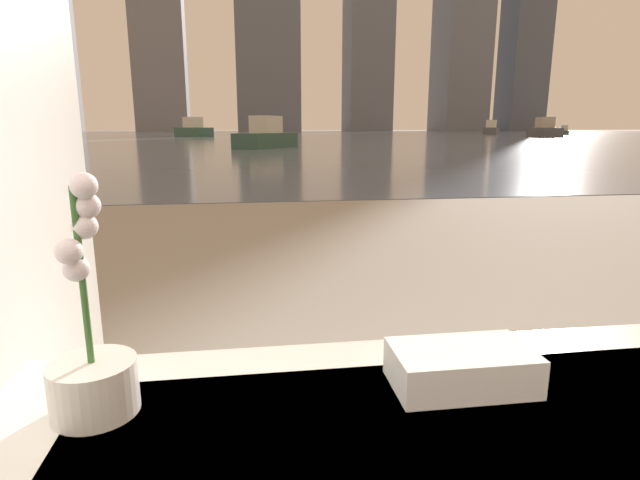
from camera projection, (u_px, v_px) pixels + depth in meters
potted_orchid at (92, 362)px, 0.90m from camera, size 0.16×0.16×0.44m
towel_stack at (461, 367)px, 1.01m from camera, size 0.28×0.16×0.08m
harbor_water at (251, 135)px, 60.11m from camera, size 180.00×110.00×0.01m
harbor_boat_0 at (193, 130)px, 52.62m from camera, size 4.49×5.50×2.01m
harbor_boat_1 at (544, 130)px, 51.34m from camera, size 2.87×5.57×1.99m
harbor_boat_2 at (564, 131)px, 64.65m from camera, size 2.71×3.34×1.22m
harbor_boat_3 at (491, 129)px, 69.87m from camera, size 4.18×5.39×1.95m
harbor_boat_4 at (266, 137)px, 24.69m from camera, size 3.40×4.26×1.55m
harbor_boat_5 at (5, 133)px, 23.06m from camera, size 4.59×5.85×2.12m
skyline_tower_0 at (40, 20)px, 103.27m from camera, size 9.54×13.44×45.26m
skyline_tower_2 at (267, 57)px, 111.21m from camera, size 13.89×11.07×32.36m
skyline_tower_5 at (525, 39)px, 118.56m from camera, size 9.03×9.08×42.93m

